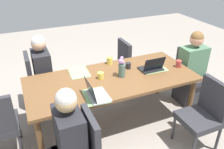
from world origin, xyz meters
TOP-DOWN VIEW (x-y plane):
  - ground_plane at (0.00, 0.00)m, footprint 10.00×10.00m
  - dining_table at (0.00, 0.00)m, footprint 2.23×0.97m
  - chair_near_left_near at (0.87, -0.82)m, footprint 0.44×0.44m
  - person_near_left_near at (0.79, -0.76)m, footprint 0.36×0.40m
  - person_far_left_mid at (0.77, 0.77)m, footprint 0.36×0.40m
  - chair_head_left_left_far at (-1.43, -0.10)m, footprint 0.44×0.44m
  - person_head_left_left_far at (-1.37, -0.02)m, footprint 0.40×0.36m
  - chair_far_right_near at (-0.87, 0.83)m, footprint 0.44×0.44m
  - chair_near_right_far at (-0.68, -0.78)m, footprint 0.44×0.44m
  - flower_vase at (-0.13, 0.01)m, footprint 0.10×0.10m
  - placemat_near_left_near at (0.36, -0.33)m, footprint 0.28×0.37m
  - placemat_far_left_mid at (0.35, 0.33)m, footprint 0.29×0.38m
  - placemat_head_left_left_far at (-0.64, -0.01)m, footprint 0.37×0.27m
  - laptop_head_left_left_far at (-0.60, 0.02)m, footprint 0.32×0.22m
  - laptop_far_left_mid at (0.35, 0.35)m, footprint 0.22×0.32m
  - coffee_mug_near_left at (0.14, -0.04)m, footprint 0.08×0.08m
  - coffee_mug_near_right at (-1.01, 0.08)m, footprint 0.08×0.08m
  - coffee_mug_centre_left at (-0.14, -0.41)m, footprint 0.09×0.09m
  - coffee_mug_centre_right at (0.74, 0.35)m, footprint 0.08×0.08m
  - coffee_mug_far_left at (-0.32, -0.16)m, footprint 0.08×0.08m

SIDE VIEW (x-z plane):
  - ground_plane at x=0.00m, z-range 0.00..0.00m
  - chair_near_left_near at x=0.87m, z-range 0.05..0.95m
  - chair_head_left_left_far at x=-1.43m, z-range 0.05..0.95m
  - chair_far_right_near at x=-0.87m, z-range 0.05..0.95m
  - chair_near_right_far at x=-0.68m, z-range 0.05..0.95m
  - person_near_left_near at x=0.79m, z-range -0.07..1.12m
  - person_far_left_mid at x=0.77m, z-range -0.07..1.12m
  - person_head_left_left_far at x=-1.37m, z-range -0.07..1.12m
  - dining_table at x=0.00m, z-range 0.30..1.04m
  - placemat_near_left_near at x=0.36m, z-range 0.74..0.74m
  - placemat_far_left_mid at x=0.35m, z-range 0.74..0.74m
  - placemat_head_left_left_far at x=-0.64m, z-range 0.74..0.74m
  - coffee_mug_far_left at x=-0.32m, z-range 0.74..0.83m
  - coffee_mug_near_left at x=0.14m, z-range 0.74..0.83m
  - laptop_head_left_left_far at x=-0.60m, z-range 0.68..0.89m
  - laptop_far_left_mid at x=0.35m, z-range 0.68..0.89m
  - coffee_mug_centre_right at x=0.74m, z-range 0.74..0.83m
  - coffee_mug_near_right at x=-1.01m, z-range 0.74..0.84m
  - coffee_mug_centre_left at x=-0.14m, z-range 0.74..0.84m
  - flower_vase at x=-0.13m, z-range 0.73..1.00m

